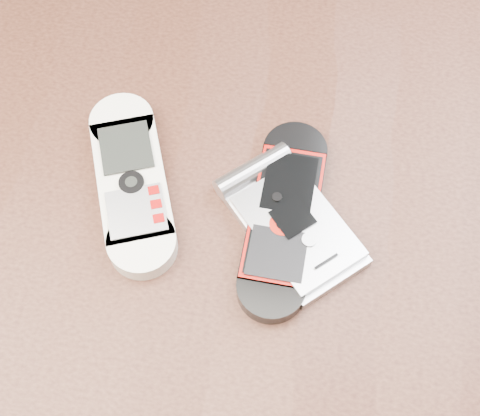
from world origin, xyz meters
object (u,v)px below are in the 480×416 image
object	(u,v)px
nokia_white	(132,181)
nokia_black_red	(284,217)
motorola_razr	(294,225)
table	(234,267)

from	to	relation	value
nokia_white	nokia_black_red	size ratio (longest dim) A/B	0.96
nokia_white	motorola_razr	xyz separation A→B (m)	(0.12, -0.02, 0.00)
nokia_white	nokia_black_red	bearing A→B (deg)	-26.63
table	motorola_razr	size ratio (longest dim) A/B	10.43
nokia_white	table	bearing A→B (deg)	-28.72
table	nokia_black_red	xyz separation A→B (m)	(0.04, -0.00, 0.11)
table	nokia_black_red	size ratio (longest dim) A/B	7.78
motorola_razr	nokia_black_red	bearing A→B (deg)	101.47
nokia_black_red	nokia_white	bearing A→B (deg)	176.17
table	nokia_white	world-z (taller)	nokia_white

